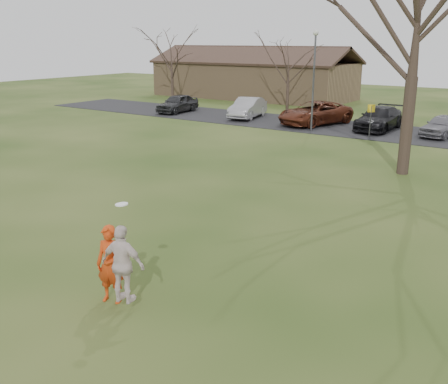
{
  "coord_description": "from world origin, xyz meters",
  "views": [
    {
      "loc": [
        8.01,
        -7.54,
        5.7
      ],
      "look_at": [
        0.0,
        4.0,
        1.5
      ],
      "focal_mm": 40.95,
      "sensor_mm": 36.0,
      "label": 1
    }
  ],
  "objects": [
    {
      "name": "parking_strip",
      "position": [
        0.0,
        25.0,
        0.02
      ],
      "size": [
        62.0,
        6.5,
        0.04
      ],
      "primitive_type": "cube",
      "color": "black",
      "rests_on": "ground"
    },
    {
      "name": "car_0",
      "position": [
        -18.81,
        24.49,
        0.76
      ],
      "size": [
        2.06,
        4.38,
        1.45
      ],
      "primitive_type": "imported",
      "rotation": [
        0.0,
        0.0,
        0.08
      ],
      "color": "#28282B",
      "rests_on": "parking_strip"
    },
    {
      "name": "car_4",
      "position": [
        1.34,
        25.35,
        0.7
      ],
      "size": [
        2.21,
        4.1,
        1.33
      ],
      "primitive_type": "imported",
      "rotation": [
        0.0,
        0.0,
        -0.17
      ],
      "color": "slate",
      "rests_on": "parking_strip"
    },
    {
      "name": "lamp_post",
      "position": [
        -6.0,
        22.5,
        3.97
      ],
      "size": [
        0.34,
        0.34,
        6.27
      ],
      "color": "#47474C",
      "rests_on": "ground"
    },
    {
      "name": "catching_play",
      "position": [
        0.57,
        -0.59,
        1.12
      ],
      "size": [
        1.09,
        0.63,
        2.22
      ],
      "color": "silver",
      "rests_on": "ground"
    },
    {
      "name": "ground",
      "position": [
        0.0,
        0.0,
        0.0
      ],
      "size": [
        120.0,
        120.0,
        0.0
      ],
      "primitive_type": "plane",
      "color": "#1E380F",
      "rests_on": "ground"
    },
    {
      "name": "sign_yellow",
      "position": [
        -2.0,
        22.0,
        1.45
      ],
      "size": [
        0.35,
        0.35,
        2.08
      ],
      "color": "#47474C",
      "rests_on": "ground"
    },
    {
      "name": "car_2",
      "position": [
        -7.01,
        25.19,
        0.83
      ],
      "size": [
        4.16,
        6.2,
        1.58
      ],
      "primitive_type": "imported",
      "rotation": [
        0.0,
        0.0,
        -0.3
      ],
      "color": "#562414",
      "rests_on": "parking_strip"
    },
    {
      "name": "player_defender",
      "position": [
        -0.01,
        -0.43,
        0.9
      ],
      "size": [
        0.76,
        0.62,
        1.81
      ],
      "primitive_type": "imported",
      "rotation": [
        0.0,
        0.0,
        0.33
      ],
      "color": "#C0380F",
      "rests_on": "ground"
    },
    {
      "name": "car_1",
      "position": [
        -12.5,
        25.12,
        0.79
      ],
      "size": [
        2.5,
        4.8,
        1.51
      ],
      "primitive_type": "imported",
      "rotation": [
        0.0,
        0.0,
        0.21
      ],
      "color": "#959499",
      "rests_on": "parking_strip"
    },
    {
      "name": "building",
      "position": [
        -20.0,
        38.0,
        1.93
      ],
      "size": [
        20.6,
        8.5,
        5.14
      ],
      "color": "#8C6D4C",
      "rests_on": "ground"
    },
    {
      "name": "car_3",
      "position": [
        -2.64,
        25.57,
        0.77
      ],
      "size": [
        2.08,
        5.07,
        1.47
      ],
      "primitive_type": "imported",
      "rotation": [
        0.0,
        0.0,
        0.0
      ],
      "color": "black",
      "rests_on": "parking_strip"
    },
    {
      "name": "big_tree",
      "position": [
        2.0,
        15.0,
        7.0
      ],
      "size": [
        9.0,
        9.0,
        14.0
      ],
      "primitive_type": null,
      "color": "#352821",
      "rests_on": "ground"
    }
  ]
}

